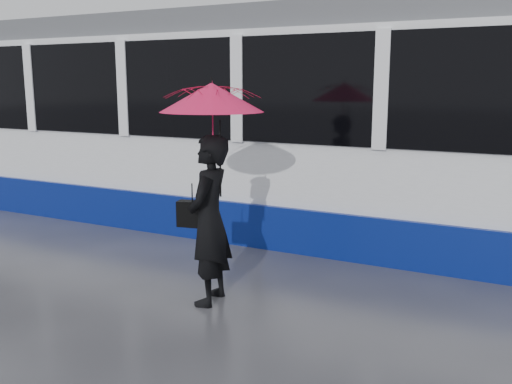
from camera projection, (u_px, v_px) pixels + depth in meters
The scene contains 6 objects.
ground at pixel (299, 290), 6.41m from camera, with size 90.00×90.00×0.00m, color #2F2E34.
rails at pixel (365, 237), 8.59m from camera, with size 34.00×1.51×0.02m.
tram at pixel (196, 122), 9.64m from camera, with size 26.00×2.56×3.35m.
woman at pixel (209, 221), 5.90m from camera, with size 0.65×0.42×1.77m, color black.
umbrella at pixel (212, 118), 5.68m from camera, with size 1.22×1.22×1.20m.
handbag at pixel (193, 214), 6.01m from camera, with size 0.34×0.19×0.45m.
Camera 1 is at (2.37, -5.63, 2.29)m, focal length 40.00 mm.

